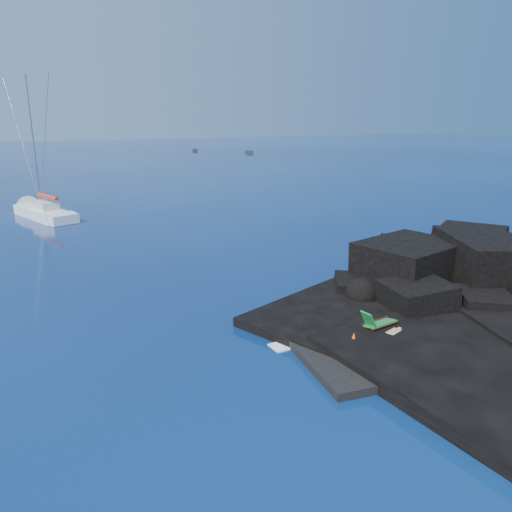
{
  "coord_description": "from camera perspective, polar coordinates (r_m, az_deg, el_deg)",
  "views": [
    {
      "loc": [
        -9.17,
        -14.95,
        9.82
      ],
      "look_at": [
        2.36,
        10.1,
        2.0
      ],
      "focal_mm": 35.0,
      "sensor_mm": 36.0,
      "label": 1
    }
  ],
  "objects": [
    {
      "name": "distant_boat_a",
      "position": [
        144.85,
        -6.99,
        11.83
      ],
      "size": [
        2.44,
        4.43,
        0.56
      ],
      "primitive_type": "cube",
      "rotation": [
        0.0,
        0.0,
        -0.28
      ],
      "color": "#222227",
      "rests_on": "ground"
    },
    {
      "name": "surf_foam",
      "position": [
        26.37,
        9.95,
        -6.29
      ],
      "size": [
        10.0,
        8.0,
        0.06
      ],
      "primitive_type": null,
      "color": "white",
      "rests_on": "ground"
    },
    {
      "name": "headland",
      "position": [
        30.17,
        24.84,
        -4.7
      ],
      "size": [
        24.0,
        24.0,
        3.6
      ],
      "primitive_type": null,
      "color": "black",
      "rests_on": "ground"
    },
    {
      "name": "beach",
      "position": [
        22.85,
        15.36,
        -10.23
      ],
      "size": [
        9.08,
        6.86,
        0.7
      ],
      "primitive_type": "cube",
      "rotation": [
        0.0,
        0.0,
        -0.1
      ],
      "color": "black",
      "rests_on": "ground"
    },
    {
      "name": "distant_boat_b",
      "position": [
        136.49,
        -0.77,
        11.71
      ],
      "size": [
        2.57,
        4.91,
        0.63
      ],
      "primitive_type": "cube",
      "rotation": [
        0.0,
        0.0,
        -0.25
      ],
      "color": "#27282D",
      "rests_on": "ground"
    },
    {
      "name": "marker_cone",
      "position": [
        21.99,
        11.11,
        -9.22
      ],
      "size": [
        0.39,
        0.39,
        0.54
      ],
      "primitive_type": "cone",
      "rotation": [
        0.0,
        0.0,
        0.13
      ],
      "color": "#FF460D",
      "rests_on": "beach"
    },
    {
      "name": "ground",
      "position": [
        20.11,
        6.11,
        -13.51
      ],
      "size": [
        400.0,
        400.0,
        0.0
      ],
      "primitive_type": "plane",
      "color": "#040F3B",
      "rests_on": "ground"
    },
    {
      "name": "sailboat",
      "position": [
        53.93,
        -23.05,
        4.07
      ],
      "size": [
        7.03,
        13.1,
        13.58
      ],
      "primitive_type": null,
      "rotation": [
        0.0,
        0.0,
        0.35
      ],
      "color": "white",
      "rests_on": "ground"
    },
    {
      "name": "sunbather",
      "position": [
        23.05,
        15.44,
        -8.51
      ],
      "size": [
        2.04,
        1.17,
        0.28
      ],
      "primitive_type": null,
      "rotation": [
        0.0,
        0.0,
        0.36
      ],
      "color": "tan",
      "rests_on": "towel"
    },
    {
      "name": "deck_chair",
      "position": [
        23.38,
        14.05,
        -6.94
      ],
      "size": [
        1.88,
        1.05,
        1.22
      ],
      "primitive_type": null,
      "rotation": [
        0.0,
        0.0,
        0.16
      ],
      "color": "#1A7931",
      "rests_on": "beach"
    },
    {
      "name": "towel",
      "position": [
        23.12,
        15.41,
        -8.89
      ],
      "size": [
        2.31,
        1.67,
        0.06
      ],
      "primitive_type": "cube",
      "rotation": [
        0.0,
        0.0,
        0.36
      ],
      "color": "silver",
      "rests_on": "beach"
    }
  ]
}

